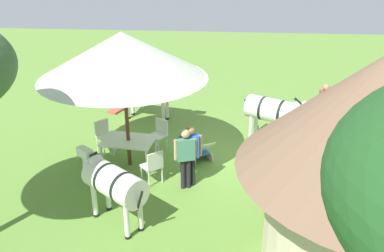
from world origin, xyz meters
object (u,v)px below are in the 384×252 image
at_px(shade_umbrella, 123,55).
at_px(standing_watcher, 324,104).
at_px(striped_lounge_chair, 200,152).
at_px(guest_beside_umbrella, 186,154).
at_px(guest_behind_table, 190,150).
at_px(patio_chair_east_end, 159,132).
at_px(patio_dining_table, 129,143).
at_px(patio_chair_near_hut, 153,165).
at_px(patio_chair_near_lawn, 93,164).
at_px(zebra_toward_hut, 113,182).
at_px(thatched_hut, 384,154).
at_px(patio_chair_west_end, 104,133).
at_px(zebra_by_umbrella, 275,111).
at_px(zebra_nearest_camera, 148,90).

xyz_separation_m(shade_umbrella, standing_watcher, (-5.52, -2.48, -2.02)).
bearing_deg(striped_lounge_chair, guest_beside_umbrella, -131.00).
bearing_deg(guest_beside_umbrella, guest_behind_table, -143.47).
xyz_separation_m(patio_chair_east_end, guest_behind_table, (-1.07, 1.89, 0.43)).
bearing_deg(patio_dining_table, patio_chair_near_hut, 132.47).
bearing_deg(striped_lounge_chair, patio_chair_near_lawn, 177.72).
distance_m(patio_chair_near_hut, patio_chair_east_end, 1.92).
relative_size(guest_behind_table, standing_watcher, 0.96).
xyz_separation_m(shade_umbrella, striped_lounge_chair, (-1.87, -0.41, -2.75)).
xyz_separation_m(patio_chair_near_lawn, standing_watcher, (-6.19, -3.48, 0.47)).
xyz_separation_m(patio_chair_near_lawn, zebra_toward_hut, (-0.96, 1.51, 0.46)).
bearing_deg(zebra_toward_hut, thatched_hut, -63.65).
height_order(patio_chair_west_end, guest_behind_table, guest_behind_table).
bearing_deg(patio_dining_table, zebra_by_umbrella, -157.51).
xyz_separation_m(thatched_hut, zebra_toward_hut, (4.85, -0.94, -1.39)).
relative_size(patio_dining_table, patio_chair_near_hut, 1.60).
bearing_deg(patio_chair_west_end, patio_chair_east_end, 139.23).
bearing_deg(standing_watcher, patio_chair_east_end, 95.17).
relative_size(guest_beside_umbrella, zebra_toward_hut, 0.87).
bearing_deg(patio_chair_near_lawn, patio_chair_west_end, 131.31).
xyz_separation_m(striped_lounge_chair, zebra_by_umbrella, (-2.07, -1.22, 0.78)).
relative_size(thatched_hut, zebra_toward_hut, 2.69).
relative_size(patio_chair_near_lawn, standing_watcher, 0.54).
bearing_deg(thatched_hut, patio_chair_near_lawn, -22.90).
distance_m(standing_watcher, zebra_nearest_camera, 5.63).
xyz_separation_m(standing_watcher, zebra_toward_hut, (5.23, 4.99, -0.01)).
xyz_separation_m(patio_chair_near_lawn, zebra_by_umbrella, (-4.62, -2.64, 0.52)).
height_order(thatched_hut, zebra_nearest_camera, thatched_hut).
height_order(zebra_by_umbrella, zebra_toward_hut, zebra_by_umbrella).
relative_size(patio_dining_table, guest_behind_table, 0.91).
distance_m(thatched_hut, standing_watcher, 6.11).
height_order(patio_chair_near_lawn, patio_chair_near_hut, same).
bearing_deg(shade_umbrella, patio_chair_west_end, -41.21).
xyz_separation_m(patio_chair_east_end, striped_lounge_chair, (-1.22, 0.60, -0.26)).
height_order(patio_chair_east_end, guest_behind_table, guest_behind_table).
bearing_deg(patio_chair_east_end, patio_chair_west_end, 40.77).
distance_m(thatched_hut, shade_umbrella, 6.22).
relative_size(shade_umbrella, patio_chair_east_end, 4.64).
bearing_deg(patio_chair_near_lawn, thatched_hut, 10.93).
relative_size(patio_chair_near_hut, guest_behind_table, 0.57).
xyz_separation_m(thatched_hut, patio_chair_west_end, (6.04, -4.25, -1.85)).
height_order(patio_chair_near_lawn, striped_lounge_chair, patio_chair_near_lawn).
xyz_separation_m(striped_lounge_chair, zebra_toward_hut, (1.59, 2.93, 0.72)).
relative_size(patio_chair_near_hut, standing_watcher, 0.54).
height_order(shade_umbrella, patio_chair_near_lawn, shade_umbrella).
bearing_deg(shade_umbrella, patio_chair_east_end, -122.75).
distance_m(standing_watcher, striped_lounge_chair, 4.25).
bearing_deg(zebra_nearest_camera, standing_watcher, 95.70).
distance_m(patio_dining_table, guest_behind_table, 1.96).
xyz_separation_m(patio_dining_table, guest_behind_table, (-1.73, 0.87, 0.29)).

